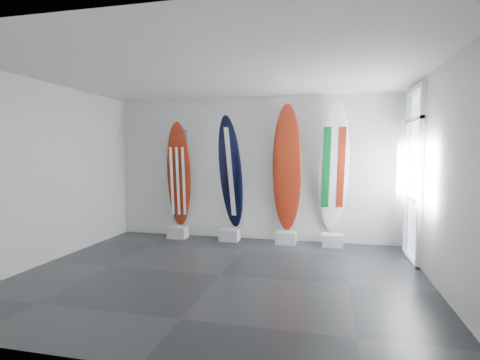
% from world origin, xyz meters
% --- Properties ---
extents(floor, '(6.00, 6.00, 0.00)m').
position_xyz_m(floor, '(0.00, 0.00, 0.00)').
color(floor, black).
rests_on(floor, ground).
extents(ceiling, '(6.00, 6.00, 0.00)m').
position_xyz_m(ceiling, '(0.00, 0.00, 3.00)').
color(ceiling, white).
rests_on(ceiling, wall_back).
extents(wall_back, '(6.00, 0.00, 6.00)m').
position_xyz_m(wall_back, '(0.00, 2.50, 1.50)').
color(wall_back, silver).
rests_on(wall_back, ground).
extents(wall_front, '(6.00, 0.00, 6.00)m').
position_xyz_m(wall_front, '(0.00, -2.50, 1.50)').
color(wall_front, silver).
rests_on(wall_front, ground).
extents(wall_left, '(0.00, 5.00, 5.00)m').
position_xyz_m(wall_left, '(-3.00, 0.00, 1.50)').
color(wall_left, silver).
rests_on(wall_left, ground).
extents(wall_right, '(0.00, 5.00, 5.00)m').
position_xyz_m(wall_right, '(3.00, 0.00, 1.50)').
color(wall_right, silver).
rests_on(wall_right, ground).
extents(display_block_usa, '(0.40, 0.30, 0.24)m').
position_xyz_m(display_block_usa, '(-1.59, 2.18, 0.12)').
color(display_block_usa, silver).
rests_on(display_block_usa, floor).
extents(surfboard_usa, '(0.56, 0.43, 2.26)m').
position_xyz_m(surfboard_usa, '(-1.59, 2.28, 1.37)').
color(surfboard_usa, maroon).
rests_on(surfboard_usa, display_block_usa).
extents(display_block_navy, '(0.40, 0.30, 0.24)m').
position_xyz_m(display_block_navy, '(-0.43, 2.18, 0.12)').
color(display_block_navy, silver).
rests_on(display_block_navy, floor).
extents(surfboard_navy, '(0.66, 0.62, 2.38)m').
position_xyz_m(surfboard_navy, '(-0.43, 2.28, 1.42)').
color(surfboard_navy, black).
rests_on(surfboard_navy, display_block_navy).
extents(display_block_swiss, '(0.40, 0.30, 0.24)m').
position_xyz_m(display_block_swiss, '(0.75, 2.18, 0.12)').
color(display_block_swiss, silver).
rests_on(display_block_swiss, floor).
extents(surfboard_swiss, '(0.59, 0.29, 2.57)m').
position_xyz_m(surfboard_swiss, '(0.75, 2.28, 1.52)').
color(surfboard_swiss, maroon).
rests_on(surfboard_swiss, display_block_swiss).
extents(display_block_italy, '(0.40, 0.30, 0.24)m').
position_xyz_m(display_block_italy, '(1.66, 2.18, 0.12)').
color(display_block_italy, silver).
rests_on(display_block_italy, floor).
extents(surfboard_italy, '(0.66, 0.55, 2.60)m').
position_xyz_m(surfboard_italy, '(1.66, 2.28, 1.53)').
color(surfboard_italy, white).
rests_on(surfboard_italy, display_block_italy).
extents(wall_outlet, '(0.09, 0.02, 0.13)m').
position_xyz_m(wall_outlet, '(-2.45, 2.48, 0.35)').
color(wall_outlet, silver).
rests_on(wall_outlet, wall_back).
extents(glass_door, '(0.12, 1.16, 2.85)m').
position_xyz_m(glass_door, '(2.97, 1.55, 1.43)').
color(glass_door, white).
rests_on(glass_door, floor).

